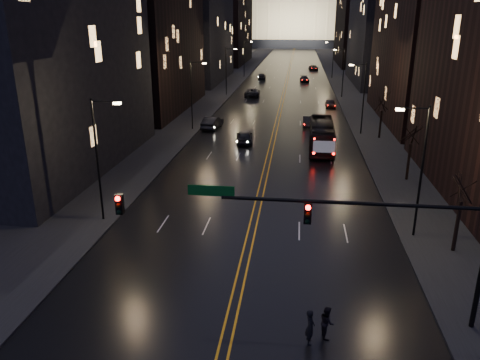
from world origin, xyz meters
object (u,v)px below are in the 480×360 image
(bus, at_px, (321,135))
(oncoming_car_b, at_px, (212,123))
(pedestrian_b, at_px, (327,322))
(oncoming_car_a, at_px, (244,137))
(pedestrian_a, at_px, (310,327))
(traffic_signal, at_px, (360,226))
(receding_car_a, at_px, (308,122))

(bus, height_order, oncoming_car_b, bus)
(pedestrian_b, bearing_deg, oncoming_car_a, 2.42)
(oncoming_car_a, height_order, pedestrian_b, pedestrian_b)
(pedestrian_a, bearing_deg, oncoming_car_a, 8.10)
(traffic_signal, relative_size, bus, 1.54)
(traffic_signal, bearing_deg, bus, 90.44)
(traffic_signal, height_order, receding_car_a, traffic_signal)
(bus, relative_size, oncoming_car_b, 2.20)
(receding_car_a, distance_m, pedestrian_a, 46.03)
(receding_car_a, relative_size, pedestrian_a, 2.38)
(oncoming_car_b, relative_size, pedestrian_a, 2.91)
(oncoming_car_b, bearing_deg, traffic_signal, 115.76)
(oncoming_car_a, xyz_separation_m, oncoming_car_b, (-5.18, 7.12, 0.06))
(bus, height_order, pedestrian_b, bus)
(traffic_signal, height_order, bus, traffic_signal)
(oncoming_car_b, bearing_deg, pedestrian_b, 113.55)
(oncoming_car_a, xyz_separation_m, pedestrian_a, (7.12, -35.93, 0.10))
(traffic_signal, distance_m, receding_car_a, 44.28)
(traffic_signal, xyz_separation_m, oncoming_car_a, (-9.22, 33.93, -4.32))
(oncoming_car_a, bearing_deg, pedestrian_b, 95.79)
(oncoming_car_b, bearing_deg, pedestrian_a, 112.37)
(traffic_signal, relative_size, oncoming_car_a, 3.76)
(bus, distance_m, receding_car_a, 11.66)
(bus, xyz_separation_m, pedestrian_a, (-1.85, -34.48, -0.69))
(oncoming_car_a, bearing_deg, receding_car_a, -134.03)
(bus, distance_m, pedestrian_b, 33.91)
(traffic_signal, xyz_separation_m, receding_car_a, (-1.55, 44.03, -4.42))
(traffic_signal, xyz_separation_m, pedestrian_a, (-2.10, -2.00, -4.22))
(traffic_signal, height_order, oncoming_car_b, traffic_signal)
(pedestrian_a, bearing_deg, bus, -6.19)
(oncoming_car_a, xyz_separation_m, receding_car_a, (7.67, 10.10, -0.10))
(traffic_signal, distance_m, oncoming_car_b, 43.71)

